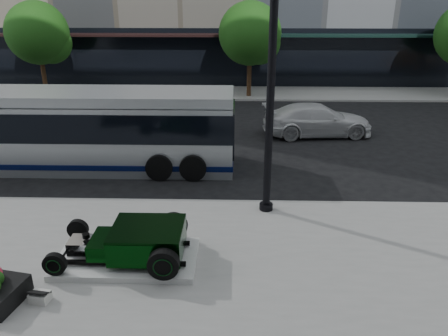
{
  "coord_description": "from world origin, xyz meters",
  "views": [
    {
      "loc": [
        0.18,
        -14.5,
        6.29
      ],
      "look_at": [
        -0.16,
        -1.97,
        1.2
      ],
      "focal_mm": 35.0,
      "sensor_mm": 36.0,
      "label": 1
    }
  ],
  "objects_px": {
    "lamppost": "(270,98)",
    "white_sedan": "(317,120)",
    "transit_bus": "(74,129)",
    "hot_rod": "(139,241)"
  },
  "relations": [
    {
      "from": "lamppost",
      "to": "transit_bus",
      "type": "xyz_separation_m",
      "value": [
        -7.03,
        3.7,
        -2.07
      ]
    },
    {
      "from": "hot_rod",
      "to": "transit_bus",
      "type": "bearing_deg",
      "value": 120.0
    },
    {
      "from": "lamppost",
      "to": "white_sedan",
      "type": "bearing_deg",
      "value": 70.06
    },
    {
      "from": "hot_rod",
      "to": "white_sedan",
      "type": "relative_size",
      "value": 0.64
    },
    {
      "from": "white_sedan",
      "to": "lamppost",
      "type": "bearing_deg",
      "value": 154.22
    },
    {
      "from": "hot_rod",
      "to": "white_sedan",
      "type": "bearing_deg",
      "value": 60.36
    },
    {
      "from": "transit_bus",
      "to": "hot_rod",
      "type": "bearing_deg",
      "value": -60.0
    },
    {
      "from": "hot_rod",
      "to": "lamppost",
      "type": "distance_m",
      "value": 5.19
    },
    {
      "from": "hot_rod",
      "to": "transit_bus",
      "type": "distance_m",
      "value": 7.61
    },
    {
      "from": "lamppost",
      "to": "hot_rod",
      "type": "bearing_deg",
      "value": -138.7
    }
  ]
}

